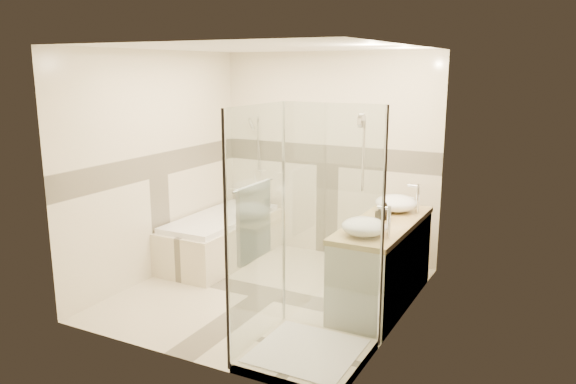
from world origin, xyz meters
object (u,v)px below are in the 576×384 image
at_px(vanity, 382,263).
at_px(amenity_bottle_a, 379,215).
at_px(bathtub, 221,236).
at_px(vessel_sink_far, 364,227).
at_px(vessel_sink_near, 396,203).
at_px(amenity_bottle_b, 385,211).
at_px(shower_enclosure, 298,296).

bearing_deg(vanity, amenity_bottle_a, -101.97).
height_order(bathtub, vessel_sink_far, vessel_sink_far).
relative_size(vessel_sink_near, vessel_sink_far, 1.07).
bearing_deg(amenity_bottle_b, vanity, -77.89).
bearing_deg(vessel_sink_far, amenity_bottle_b, 90.00).
height_order(amenity_bottle_a, amenity_bottle_b, amenity_bottle_a).
relative_size(bathtub, vessel_sink_near, 3.93).
bearing_deg(amenity_bottle_a, bathtub, 168.22).
distance_m(bathtub, vanity, 2.18).
distance_m(vanity, vessel_sink_near, 0.68).
relative_size(shower_enclosure, vessel_sink_near, 4.71).
bearing_deg(amenity_bottle_b, bathtub, 173.12).
height_order(bathtub, amenity_bottle_a, amenity_bottle_a).
bearing_deg(amenity_bottle_a, amenity_bottle_b, 90.00).
bearing_deg(bathtub, amenity_bottle_b, -6.88).
bearing_deg(shower_enclosure, vessel_sink_near, 81.00).
bearing_deg(vessel_sink_far, amenity_bottle_a, 90.00).
xyz_separation_m(bathtub, vanity, (2.15, -0.35, 0.12)).
bearing_deg(amenity_bottle_a, vessel_sink_near, 90.00).
relative_size(bathtub, amenity_bottle_a, 9.73).
bearing_deg(amenity_bottle_a, vessel_sink_far, -90.00).
distance_m(vanity, amenity_bottle_b, 0.52).
height_order(vanity, shower_enclosure, shower_enclosure).
relative_size(shower_enclosure, amenity_bottle_a, 11.68).
distance_m(vessel_sink_far, amenity_bottle_a, 0.42).
distance_m(vanity, shower_enclosure, 1.31).
distance_m(bathtub, amenity_bottle_b, 2.23).
relative_size(vanity, amenity_bottle_b, 9.75).
xyz_separation_m(vanity, vessel_sink_near, (-0.02, 0.45, 0.51)).
bearing_deg(shower_enclosure, vanity, 77.03).
xyz_separation_m(bathtub, shower_enclosure, (1.86, -1.62, 0.20)).
relative_size(vanity, vessel_sink_near, 3.74).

